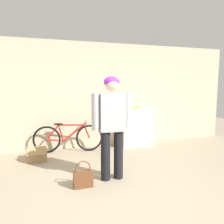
{
  "coord_description": "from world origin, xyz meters",
  "views": [
    {
      "loc": [
        -1.03,
        -2.42,
        1.56
      ],
      "look_at": [
        0.02,
        0.91,
        1.13
      ],
      "focal_mm": 35.0,
      "sensor_mm": 36.0,
      "label": 1
    }
  ],
  "objects": [
    {
      "name": "person",
      "position": [
        0.02,
        0.91,
        0.99
      ],
      "size": [
        0.67,
        0.26,
        1.7
      ],
      "rotation": [
        0.0,
        0.0,
        -0.06
      ],
      "color": "black",
      "rests_on": "ground_plane"
    },
    {
      "name": "cardboard_box",
      "position": [
        -1.19,
        2.27,
        0.13
      ],
      "size": [
        0.4,
        0.41,
        0.31
      ],
      "color": "tan",
      "rests_on": "ground_plane"
    },
    {
      "name": "wall_back",
      "position": [
        0.0,
        2.94,
        1.3
      ],
      "size": [
        8.0,
        0.07,
        2.6
      ],
      "color": "beige",
      "rests_on": "ground_plane"
    },
    {
      "name": "handbag",
      "position": [
        -0.49,
        0.76,
        0.14
      ],
      "size": [
        0.29,
        0.13,
        0.42
      ],
      "color": "brown",
      "rests_on": "ground_plane"
    },
    {
      "name": "banana",
      "position": [
        1.2,
        2.61,
        1.0
      ],
      "size": [
        0.28,
        0.08,
        0.04
      ],
      "color": "#EAD64C",
      "rests_on": "side_shelf"
    },
    {
      "name": "ground_plane",
      "position": [
        0.0,
        0.0,
        0.0
      ],
      "size": [
        14.0,
        14.0,
        0.0
      ],
      "primitive_type": "plane",
      "color": "tan"
    },
    {
      "name": "bicycle",
      "position": [
        -0.5,
        2.63,
        0.34
      ],
      "size": [
        1.6,
        0.46,
        0.7
      ],
      "rotation": [
        0.0,
        0.0,
        -0.13
      ],
      "color": "black",
      "rests_on": "ground_plane"
    },
    {
      "name": "side_shelf",
      "position": [
        1.2,
        2.66,
        0.49
      ],
      "size": [
        0.79,
        0.47,
        0.98
      ],
      "color": "beige",
      "rests_on": "ground_plane"
    }
  ]
}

